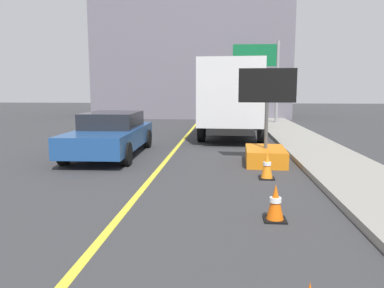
% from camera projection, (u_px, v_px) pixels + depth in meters
% --- Properties ---
extents(lane_center_stripe, '(0.14, 36.00, 0.01)m').
position_uv_depth(lane_center_stripe, '(115.00, 222.00, 5.95)').
color(lane_center_stripe, yellow).
rests_on(lane_center_stripe, ground).
extents(arrow_board_trailer, '(1.60, 1.84, 2.70)m').
position_uv_depth(arrow_board_trailer, '(266.00, 147.00, 10.64)').
color(arrow_board_trailer, orange).
rests_on(arrow_board_trailer, ground).
extents(box_truck, '(2.95, 7.86, 3.29)m').
position_uv_depth(box_truck, '(233.00, 97.00, 16.91)').
color(box_truck, black).
rests_on(box_truck, ground).
extents(pickup_car, '(2.11, 5.06, 1.38)m').
position_uv_depth(pickup_car, '(111.00, 134.00, 12.03)').
color(pickup_car, navy).
rests_on(pickup_car, ground).
extents(highway_guide_sign, '(2.79, 0.20, 5.00)m').
position_uv_depth(highway_guide_sign, '(265.00, 68.00, 22.34)').
color(highway_guide_sign, gray).
rests_on(highway_guide_sign, ground).
extents(far_building_block, '(14.49, 7.56, 8.97)m').
position_uv_depth(far_building_block, '(194.00, 60.00, 29.77)').
color(far_building_block, slate).
rests_on(far_building_block, ground).
extents(traffic_cone_mid_lane, '(0.36, 0.36, 0.61)m').
position_uv_depth(traffic_cone_mid_lane, '(275.00, 203.00, 6.00)').
color(traffic_cone_mid_lane, black).
rests_on(traffic_cone_mid_lane, ground).
extents(traffic_cone_far_lane, '(0.36, 0.36, 0.65)m').
position_uv_depth(traffic_cone_far_lane, '(267.00, 166.00, 8.82)').
color(traffic_cone_far_lane, black).
rests_on(traffic_cone_far_lane, ground).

